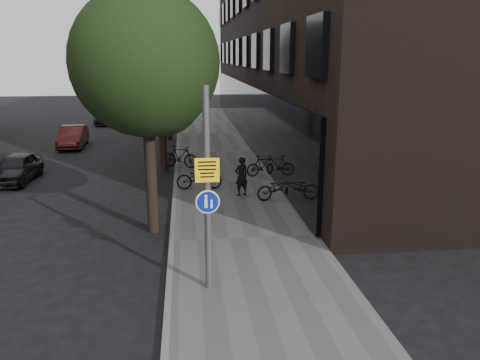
{
  "coord_description": "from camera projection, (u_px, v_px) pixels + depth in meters",
  "views": [
    {
      "loc": [
        -1.49,
        -9.88,
        5.48
      ],
      "look_at": [
        0.04,
        3.13,
        2.0
      ],
      "focal_mm": 35.0,
      "sensor_mm": 36.0,
      "label": 1
    }
  ],
  "objects": [
    {
      "name": "parked_car_far",
      "position": [
        107.0,
        116.0,
        38.96
      ],
      "size": [
        1.84,
        4.31,
        1.24
      ],
      "primitive_type": "imported",
      "rotation": [
        0.0,
        0.0,
        0.02
      ],
      "color": "black",
      "rests_on": "ground"
    },
    {
      "name": "street_tree_far",
      "position": [
        167.0,
        62.0,
        30.71
      ],
      "size": [
        5.0,
        5.0,
        7.8
      ],
      "color": "black",
      "rests_on": "ground"
    },
    {
      "name": "street_tree_mid",
      "position": [
        161.0,
        64.0,
        22.07
      ],
      "size": [
        5.0,
        5.0,
        7.8
      ],
      "color": "black",
      "rests_on": "ground"
    },
    {
      "name": "street_tree_near",
      "position": [
        148.0,
        69.0,
        13.91
      ],
      "size": [
        4.4,
        4.4,
        7.5
      ],
      "color": "black",
      "rests_on": "ground"
    },
    {
      "name": "parked_car_mid",
      "position": [
        73.0,
        137.0,
        28.91
      ],
      "size": [
        1.59,
        4.04,
        1.31
      ],
      "primitive_type": "imported",
      "rotation": [
        0.0,
        0.0,
        0.05
      ],
      "color": "#551C18",
      "rests_on": "ground"
    },
    {
      "name": "parked_bike_facade_far",
      "position": [
        263.0,
        166.0,
        21.5
      ],
      "size": [
        1.66,
        0.82,
        0.96
      ],
      "primitive_type": "imported",
      "rotation": [
        0.0,
        0.0,
        1.81
      ],
      "color": "black",
      "rests_on": "sidewalk"
    },
    {
      "name": "sidewalk",
      "position": [
        227.0,
        183.0,
        20.67
      ],
      "size": [
        4.5,
        60.0,
        0.12
      ],
      "primitive_type": "cube",
      "color": "#5E5C57",
      "rests_on": "ground"
    },
    {
      "name": "parked_bike_curb_far",
      "position": [
        180.0,
        157.0,
        23.06
      ],
      "size": [
        1.92,
        1.22,
        1.12
      ],
      "primitive_type": "imported",
      "rotation": [
        0.0,
        0.0,
        1.16
      ],
      "color": "black",
      "rests_on": "sidewalk"
    },
    {
      "name": "ground",
      "position": [
        254.0,
        295.0,
        11.06
      ],
      "size": [
        120.0,
        120.0,
        0.0
      ],
      "primitive_type": "plane",
      "color": "black",
      "rests_on": "ground"
    },
    {
      "name": "pedestrian",
      "position": [
        241.0,
        176.0,
        18.4
      ],
      "size": [
        0.67,
        0.57,
        1.55
      ],
      "primitive_type": "imported",
      "rotation": [
        0.0,
        0.0,
        3.56
      ],
      "color": "black",
      "rests_on": "sidewalk"
    },
    {
      "name": "parked_bike_curb_near",
      "position": [
        199.0,
        177.0,
        19.36
      ],
      "size": [
        1.89,
        0.72,
        0.98
      ],
      "primitive_type": "imported",
      "rotation": [
        0.0,
        0.0,
        1.53
      ],
      "color": "black",
      "rests_on": "sidewalk"
    },
    {
      "name": "building_right_dark_brick",
      "position": [
        334.0,
        1.0,
        30.82
      ],
      "size": [
        12.0,
        40.0,
        18.0
      ],
      "primitive_type": "cube",
      "color": "black",
      "rests_on": "ground"
    },
    {
      "name": "curb_edge",
      "position": [
        175.0,
        184.0,
        20.41
      ],
      "size": [
        0.15,
        60.0,
        0.13
      ],
      "primitive_type": "cube",
      "color": "slate",
      "rests_on": "ground"
    },
    {
      "name": "signpost",
      "position": [
        207.0,
        191.0,
        10.59
      ],
      "size": [
        0.55,
        0.16,
        4.76
      ],
      "rotation": [
        0.0,
        0.0,
        -0.0
      ],
      "color": "#595B5E",
      "rests_on": "sidewalk"
    },
    {
      "name": "parked_bike_facade_near",
      "position": [
        278.0,
        187.0,
        17.96
      ],
      "size": [
        1.89,
        1.07,
        0.94
      ],
      "primitive_type": "imported",
      "rotation": [
        0.0,
        0.0,
        1.84
      ],
      "color": "black",
      "rests_on": "sidewalk"
    },
    {
      "name": "parked_car_near",
      "position": [
        16.0,
        168.0,
        20.96
      ],
      "size": [
        1.64,
        3.75,
        1.26
      ],
      "primitive_type": "imported",
      "rotation": [
        0.0,
        0.0,
        -0.04
      ],
      "color": "black",
      "rests_on": "ground"
    }
  ]
}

